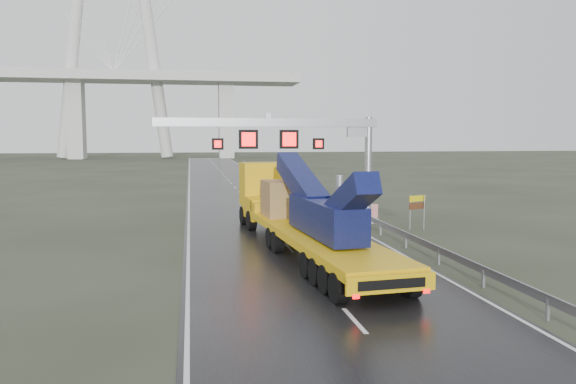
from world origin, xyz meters
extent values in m
plane|color=#2D3122|center=(0.00, 0.00, 0.00)|extent=(400.00, 400.00, 0.00)
cube|color=black|center=(0.00, 40.00, 0.01)|extent=(11.00, 200.00, 0.02)
cube|color=beige|center=(6.90, 18.00, 0.15)|extent=(1.20, 1.20, 0.30)
cylinder|color=gray|center=(6.90, 18.00, 3.60)|extent=(0.48, 0.48, 7.20)
cube|color=gray|center=(0.00, 18.00, 6.80)|extent=(14.80, 0.55, 0.55)
cube|color=gray|center=(6.10, 18.00, 6.30)|extent=(1.40, 0.35, 0.90)
cube|color=gray|center=(0.00, 18.00, 7.25)|extent=(0.35, 0.35, 0.35)
cube|color=black|center=(-1.30, 17.95, 5.70)|extent=(1.25, 0.25, 1.25)
cube|color=#FF0C0C|center=(-1.30, 17.81, 5.70)|extent=(0.90, 0.02, 0.90)
cube|color=black|center=(1.40, 17.95, 5.70)|extent=(1.25, 0.25, 1.25)
cube|color=#FF0C0C|center=(1.40, 17.81, 5.70)|extent=(0.90, 0.02, 0.90)
cube|color=black|center=(-3.30, 17.95, 5.40)|extent=(0.75, 0.25, 0.75)
cube|color=#FF0C0C|center=(-3.30, 17.81, 5.40)|extent=(0.54, 0.02, 0.54)
cube|color=black|center=(3.40, 17.95, 5.40)|extent=(0.75, 0.25, 0.75)
cube|color=#FF0C0C|center=(3.40, 17.81, 5.40)|extent=(0.54, 0.02, 0.54)
cube|color=beige|center=(-35.00, 140.00, 10.50)|extent=(4.00, 6.00, 21.00)
cube|color=beige|center=(5.00, 140.00, 10.50)|extent=(4.00, 6.00, 21.00)
cube|color=#DFA40C|center=(0.78, 6.73, 1.17)|extent=(4.51, 15.86, 0.39)
cube|color=#DFA40C|center=(1.50, -1.23, 0.95)|extent=(3.24, 0.42, 0.61)
cube|color=black|center=(1.50, -1.31, 0.95)|extent=(2.45, 0.24, 0.34)
cube|color=#FF0505|center=(0.22, -1.42, 0.61)|extent=(0.25, 0.07, 0.13)
cube|color=#FF0505|center=(2.78, -1.19, 0.61)|extent=(0.25, 0.07, 0.13)
cube|color=#DFA40C|center=(0.05, 14.97, 1.62)|extent=(3.01, 1.59, 0.56)
cube|color=#DFA40C|center=(-0.11, 16.75, 1.34)|extent=(3.19, 3.60, 1.34)
cube|color=#DFA40C|center=(-0.29, 18.75, 2.68)|extent=(2.98, 2.48, 2.91)
cube|color=black|center=(-0.39, 19.89, 3.02)|extent=(2.57, 0.28, 1.34)
cube|color=#0F194A|center=(0.88, 5.62, 2.24)|extent=(2.16, 6.82, 1.56)
cube|color=#0F194A|center=(0.54, 9.51, 3.58)|extent=(1.66, 6.23, 2.86)
cube|color=#0F194A|center=(1.13, 2.83, 3.24)|extent=(1.40, 4.50, 2.70)
cylinder|color=gray|center=(1.55, 5.68, 3.24)|extent=(0.36, 0.36, 1.79)
cube|color=#A68E4B|center=(0.27, 12.52, 2.38)|extent=(2.67, 2.67, 2.01)
cylinder|color=black|center=(1.23, 1.72, 0.56)|extent=(3.33, 1.40, 1.12)
cylinder|color=black|center=(0.54, 9.51, 0.56)|extent=(3.33, 1.40, 1.12)
cylinder|color=black|center=(-0.27, 18.53, 0.61)|extent=(3.12, 1.49, 1.23)
cylinder|color=gray|center=(8.49, 14.31, 1.12)|extent=(0.07, 0.07, 2.24)
cylinder|color=gray|center=(9.42, 14.31, 1.12)|extent=(0.07, 0.07, 2.24)
cube|color=yellow|center=(8.95, 14.31, 2.00)|extent=(1.25, 0.50, 0.37)
cube|color=#4E2A16|center=(8.95, 14.31, 1.54)|extent=(1.25, 0.50, 0.42)
cube|color=red|center=(8.00, 20.00, 0.49)|extent=(0.65, 0.48, 0.99)
camera|label=1|loc=(-5.07, -18.76, 5.85)|focal=35.00mm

